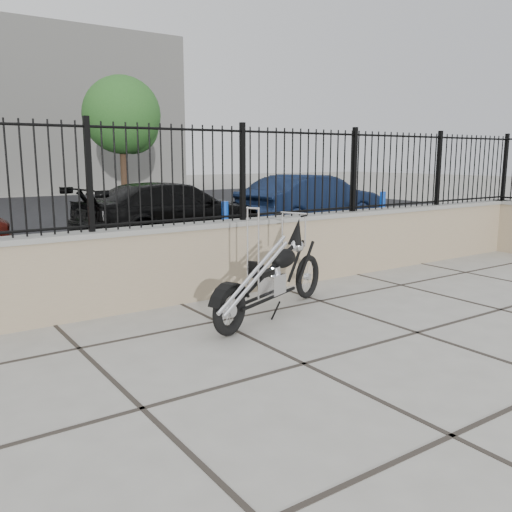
% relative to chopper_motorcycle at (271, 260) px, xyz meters
% --- Properties ---
extents(ground_plane, '(90.00, 90.00, 0.00)m').
position_rel_chopper_motorcycle_xyz_m(ground_plane, '(-0.63, -1.35, -0.64)').
color(ground_plane, '#99968E').
rests_on(ground_plane, ground).
extents(parking_lot, '(30.00, 30.00, 0.00)m').
position_rel_chopper_motorcycle_xyz_m(parking_lot, '(-0.63, 11.15, -0.64)').
color(parking_lot, black).
rests_on(parking_lot, ground).
extents(retaining_wall, '(14.00, 0.36, 0.96)m').
position_rel_chopper_motorcycle_xyz_m(retaining_wall, '(-0.63, 1.15, -0.16)').
color(retaining_wall, gray).
rests_on(retaining_wall, ground_plane).
extents(iron_fence, '(14.00, 0.08, 1.20)m').
position_rel_chopper_motorcycle_xyz_m(iron_fence, '(-0.63, 1.15, 0.92)').
color(iron_fence, black).
rests_on(iron_fence, retaining_wall).
extents(chopper_motorcycle, '(2.12, 1.19, 1.29)m').
position_rel_chopper_motorcycle_xyz_m(chopper_motorcycle, '(0.00, 0.00, 0.00)').
color(chopper_motorcycle, black).
rests_on(chopper_motorcycle, ground_plane).
extents(car_black, '(4.53, 2.37, 1.25)m').
position_rel_chopper_motorcycle_xyz_m(car_black, '(1.57, 5.70, -0.02)').
color(car_black, black).
rests_on(car_black, parking_lot).
extents(car_blue, '(4.21, 1.90, 1.34)m').
position_rel_chopper_motorcycle_xyz_m(car_blue, '(5.46, 5.73, 0.03)').
color(car_blue, '#0E1934').
rests_on(car_blue, parking_lot).
extents(bollard_b, '(0.13, 0.13, 1.00)m').
position_rel_chopper_motorcycle_xyz_m(bollard_b, '(1.46, 3.40, -0.14)').
color(bollard_b, '#0D37CF').
rests_on(bollard_b, ground_plane).
extents(bollard_c, '(0.13, 0.13, 1.04)m').
position_rel_chopper_motorcycle_xyz_m(bollard_c, '(5.37, 3.29, -0.12)').
color(bollard_c, '#0B3AB3').
rests_on(bollard_c, ground_plane).
extents(tree_right, '(2.94, 2.94, 4.96)m').
position_rel_chopper_motorcycle_xyz_m(tree_right, '(4.30, 15.57, 2.83)').
color(tree_right, '#382619').
rests_on(tree_right, ground_plane).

